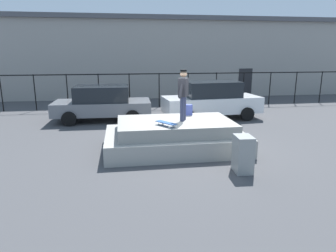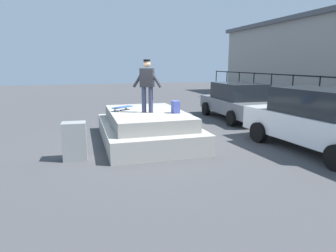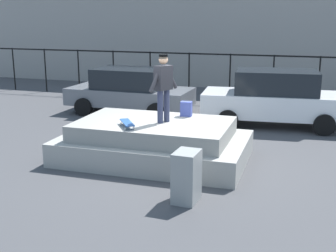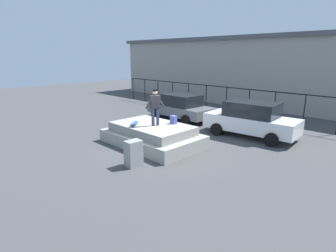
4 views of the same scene
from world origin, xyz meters
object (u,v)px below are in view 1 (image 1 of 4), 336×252
object	(u,v)px
skateboarder	(183,92)
utility_box	(243,154)
car_white_sedan_mid	(211,100)
backpack	(188,110)
car_grey_sedan_near	(102,103)
skateboard	(166,123)

from	to	relation	value
skateboarder	utility_box	xyz separation A→B (m)	(1.19, -2.22, -1.41)
utility_box	car_white_sedan_mid	bearing A→B (deg)	83.75
car_white_sedan_mid	utility_box	xyz separation A→B (m)	(-1.13, -6.68, -0.41)
backpack	car_white_sedan_mid	distance (m)	4.15
skateboarder	car_grey_sedan_near	size ratio (longest dim) A/B	0.37
car_grey_sedan_near	car_white_sedan_mid	bearing A→B (deg)	-3.95
skateboard	car_white_sedan_mid	world-z (taller)	car_white_sedan_mid
skateboard	car_white_sedan_mid	xyz separation A→B (m)	(2.97, 5.16, -0.16)
backpack	car_grey_sedan_near	world-z (taller)	car_grey_sedan_near
skateboarder	backpack	size ratio (longest dim) A/B	4.32
skateboard	backpack	world-z (taller)	backpack
skateboard	car_white_sedan_mid	distance (m)	5.96
car_grey_sedan_near	utility_box	xyz separation A→B (m)	(4.04, -7.04, -0.34)
skateboarder	car_white_sedan_mid	size ratio (longest dim) A/B	0.34
skateboard	utility_box	size ratio (longest dim) A/B	0.74
backpack	utility_box	xyz separation A→B (m)	(0.84, -3.03, -0.66)
skateboard	skateboarder	bearing A→B (deg)	46.66
backpack	car_white_sedan_mid	xyz separation A→B (m)	(1.97, 3.65, -0.25)
skateboarder	backpack	xyz separation A→B (m)	(0.35, 0.82, -0.75)
car_white_sedan_mid	car_grey_sedan_near	bearing A→B (deg)	176.05
car_grey_sedan_near	utility_box	distance (m)	8.12
skateboard	utility_box	bearing A→B (deg)	-39.42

